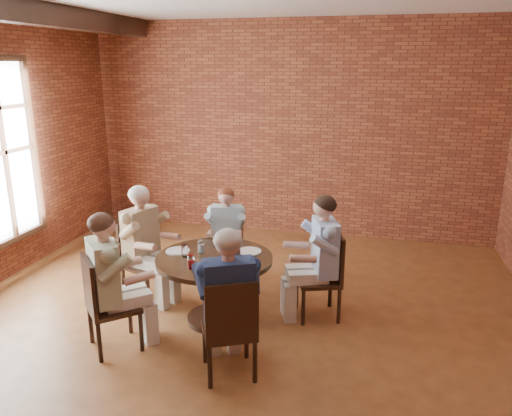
% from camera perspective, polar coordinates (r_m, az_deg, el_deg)
% --- Properties ---
extents(floor, '(7.00, 7.00, 0.00)m').
position_cam_1_polar(floor, '(5.34, -3.42, -14.53)').
color(floor, '#97592E').
rests_on(floor, ground).
extents(wall_back, '(7.00, 0.00, 7.00)m').
position_cam_1_polar(wall_back, '(8.06, 3.77, 8.85)').
color(wall_back, brown).
rests_on(wall_back, ground).
extents(dining_table, '(1.24, 1.24, 0.75)m').
position_cam_1_polar(dining_table, '(5.42, -4.75, -7.76)').
color(dining_table, black).
rests_on(dining_table, floor).
extents(chair_a, '(0.58, 0.58, 0.97)m').
position_cam_1_polar(chair_a, '(5.57, 8.06, -7.26)').
color(chair_a, black).
rests_on(chair_a, floor).
extents(diner_a, '(0.84, 0.76, 1.39)m').
position_cam_1_polar(diner_a, '(5.48, 7.18, -5.67)').
color(diner_a, '#456DB5').
rests_on(diner_a, floor).
extents(chair_b, '(0.45, 0.45, 0.89)m').
position_cam_1_polar(chair_b, '(6.40, -3.32, -4.30)').
color(chair_b, black).
rests_on(chair_b, floor).
extents(diner_b, '(0.57, 0.66, 1.25)m').
position_cam_1_polar(diner_b, '(6.28, -3.42, -3.35)').
color(diner_b, '#94B1BD').
rests_on(diner_b, floor).
extents(chair_c, '(0.57, 0.57, 0.96)m').
position_cam_1_polar(chair_c, '(6.11, -13.08, -5.39)').
color(chair_c, black).
rests_on(chair_c, floor).
extents(diner_c, '(0.83, 0.75, 1.38)m').
position_cam_1_polar(diner_c, '(5.99, -12.56, -4.06)').
color(diner_c, brown).
rests_on(diner_c, floor).
extents(chair_d, '(0.65, 0.65, 0.97)m').
position_cam_1_polar(chair_d, '(5.10, -17.08, -10.11)').
color(chair_d, black).
rests_on(chair_d, floor).
extents(diner_d, '(0.90, 0.89, 1.40)m').
position_cam_1_polar(diner_d, '(5.05, -16.18, -8.14)').
color(diner_d, beige).
rests_on(diner_d, floor).
extents(chair_e, '(0.61, 0.61, 0.97)m').
position_cam_1_polar(chair_e, '(4.47, -2.97, -13.31)').
color(chair_e, black).
rests_on(chair_e, floor).
extents(diner_e, '(0.81, 0.87, 1.40)m').
position_cam_1_polar(diner_e, '(4.47, -3.19, -10.78)').
color(diner_e, '#182444').
rests_on(diner_e, floor).
extents(plate_a, '(0.26, 0.26, 0.01)m').
position_cam_1_polar(plate_a, '(5.45, -0.77, -4.98)').
color(plate_a, white).
rests_on(plate_a, dining_table).
extents(plate_b, '(0.26, 0.26, 0.01)m').
position_cam_1_polar(plate_b, '(5.77, -3.68, -3.78)').
color(plate_b, white).
rests_on(plate_b, dining_table).
extents(plate_c, '(0.26, 0.26, 0.01)m').
position_cam_1_polar(plate_c, '(5.52, -8.94, -4.87)').
color(plate_c, white).
rests_on(plate_c, dining_table).
extents(plate_d, '(0.26, 0.26, 0.01)m').
position_cam_1_polar(plate_d, '(4.97, -5.16, -7.18)').
color(plate_d, white).
rests_on(plate_d, dining_table).
extents(glass_a, '(0.07, 0.07, 0.14)m').
position_cam_1_polar(glass_a, '(5.34, -2.17, -4.70)').
color(glass_a, white).
rests_on(glass_a, dining_table).
extents(glass_b, '(0.07, 0.07, 0.14)m').
position_cam_1_polar(glass_b, '(5.43, -3.46, -4.36)').
color(glass_b, white).
rests_on(glass_b, dining_table).
extents(glass_c, '(0.07, 0.07, 0.14)m').
position_cam_1_polar(glass_c, '(5.58, -4.53, -3.81)').
color(glass_c, white).
rests_on(glass_c, dining_table).
extents(glass_d, '(0.07, 0.07, 0.14)m').
position_cam_1_polar(glass_d, '(5.45, -6.30, -4.36)').
color(glass_d, white).
rests_on(glass_d, dining_table).
extents(glass_e, '(0.07, 0.07, 0.14)m').
position_cam_1_polar(glass_e, '(5.34, -8.16, -4.86)').
color(glass_e, white).
rests_on(glass_e, dining_table).
extents(glass_f, '(0.07, 0.07, 0.14)m').
position_cam_1_polar(glass_f, '(5.05, -7.42, -6.12)').
color(glass_f, white).
rests_on(glass_f, dining_table).
extents(smartphone, '(0.09, 0.16, 0.01)m').
position_cam_1_polar(smartphone, '(4.97, -0.94, -7.16)').
color(smartphone, black).
rests_on(smartphone, dining_table).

